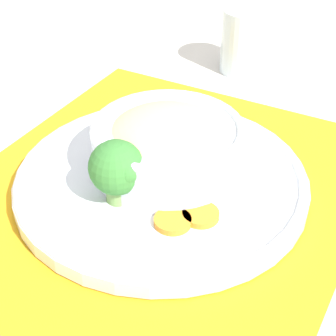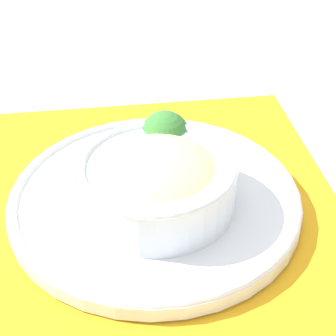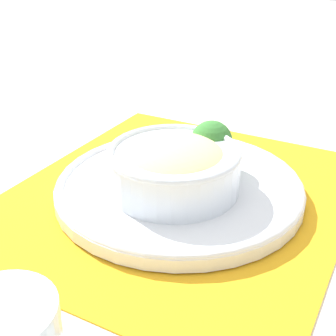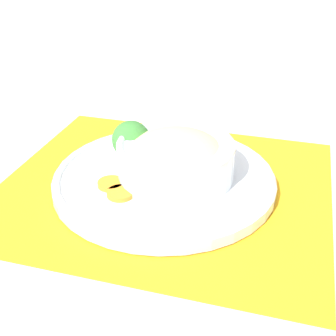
% 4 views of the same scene
% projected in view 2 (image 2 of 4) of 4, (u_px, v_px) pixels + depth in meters
% --- Properties ---
extents(ground_plane, '(4.00, 4.00, 0.00)m').
position_uv_depth(ground_plane, '(155.00, 209.00, 0.62)').
color(ground_plane, beige).
extents(placemat, '(0.44, 0.49, 0.00)m').
position_uv_depth(placemat, '(155.00, 208.00, 0.62)').
color(placemat, orange).
rests_on(placemat, ground_plane).
extents(plate, '(0.32, 0.32, 0.02)m').
position_uv_depth(plate, '(155.00, 198.00, 0.61)').
color(plate, silver).
rests_on(plate, placemat).
extents(bowl, '(0.16, 0.16, 0.07)m').
position_uv_depth(bowl, '(152.00, 180.00, 0.58)').
color(bowl, silver).
rests_on(bowl, plate).
extents(broccoli_floret, '(0.06, 0.06, 0.07)m').
position_uv_depth(broccoli_floret, '(165.00, 136.00, 0.64)').
color(broccoli_floret, '#759E51').
rests_on(broccoli_floret, plate).
extents(carrot_slice_near, '(0.04, 0.04, 0.01)m').
position_uv_depth(carrot_slice_near, '(108.00, 163.00, 0.65)').
color(carrot_slice_near, orange).
rests_on(carrot_slice_near, plate).
extents(carrot_slice_middle, '(0.04, 0.04, 0.01)m').
position_uv_depth(carrot_slice_middle, '(91.00, 176.00, 0.63)').
color(carrot_slice_middle, orange).
rests_on(carrot_slice_middle, plate).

